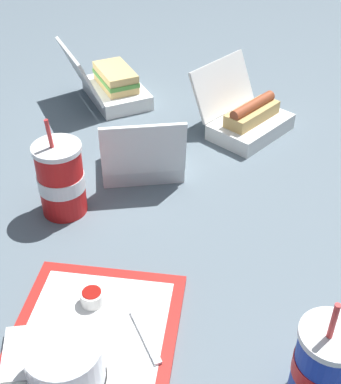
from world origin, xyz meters
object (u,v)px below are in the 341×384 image
at_px(clamshell_sandwich_center, 112,86).
at_px(soda_cup_left, 61,179).
at_px(food_tray, 87,357).
at_px(clamshell_hotdog_right, 247,118).
at_px(ketchup_cup, 92,297).
at_px(plastic_fork, 145,336).
at_px(clamshell_hotdog_corner, 142,157).
at_px(soda_cup_right, 325,366).
at_px(cake_container, 65,364).

height_order(clamshell_sandwich_center, soda_cup_left, soda_cup_left).
distance_m(food_tray, clamshell_sandwich_center, 0.86).
bearing_deg(clamshell_hotdog_right, ketchup_cup, -17.73).
bearing_deg(plastic_fork, clamshell_hotdog_right, 137.08).
bearing_deg(clamshell_hotdog_corner, soda_cup_right, 37.20).
bearing_deg(ketchup_cup, clamshell_hotdog_right, 162.27).
bearing_deg(clamshell_sandwich_center, food_tray, 13.65).
bearing_deg(clamshell_hotdog_corner, cake_container, 2.56).
bearing_deg(soda_cup_right, clamshell_hotdog_right, -167.37).
height_order(cake_container, plastic_fork, cake_container).
relative_size(food_tray, clamshell_hotdog_corner, 1.77).
bearing_deg(food_tray, soda_cup_left, -154.66).
height_order(food_tray, soda_cup_left, soda_cup_left).
xyz_separation_m(clamshell_sandwich_center, soda_cup_right, (0.83, 0.54, 0.03)).
xyz_separation_m(clamshell_sandwich_center, soda_cup_left, (0.50, 0.04, 0.03)).
bearing_deg(clamshell_hotdog_right, soda_cup_left, -40.99).
xyz_separation_m(clamshell_hotdog_corner, clamshell_sandwich_center, (-0.33, -0.17, 0.00)).
bearing_deg(food_tray, ketchup_cup, -167.08).
bearing_deg(food_tray, plastic_fork, 121.60).
bearing_deg(soda_cup_right, cake_container, -81.92).
xyz_separation_m(food_tray, clamshell_sandwich_center, (-0.84, -0.20, 0.04)).
relative_size(food_tray, soda_cup_left, 1.78).
distance_m(cake_container, soda_cup_left, 0.41).
height_order(cake_container, clamshell_hotdog_right, clamshell_hotdog_right).
bearing_deg(clamshell_sandwich_center, plastic_fork, 19.75).
height_order(clamshell_hotdog_right, soda_cup_left, soda_cup_left).
bearing_deg(clamshell_sandwich_center, clamshell_hotdog_corner, 26.59).
xyz_separation_m(plastic_fork, clamshell_sandwich_center, (-0.79, -0.28, 0.03)).
bearing_deg(ketchup_cup, soda_cup_right, 75.43).
height_order(clamshell_hotdog_corner, soda_cup_right, soda_cup_right).
bearing_deg(cake_container, plastic_fork, 135.10).
distance_m(clamshell_hotdog_right, clamshell_sandwich_center, 0.40).
xyz_separation_m(cake_container, clamshell_hotdog_right, (-0.78, 0.19, -0.01)).
distance_m(plastic_fork, soda_cup_left, 0.38).
distance_m(cake_container, clamshell_hotdog_right, 0.80).
xyz_separation_m(plastic_fork, clamshell_hotdog_corner, (-0.46, -0.12, 0.02)).
bearing_deg(clamshell_hotdog_right, clamshell_hotdog_corner, -43.68).
relative_size(ketchup_cup, clamshell_hotdog_corner, 0.18).
relative_size(ketchup_cup, soda_cup_right, 0.20).
xyz_separation_m(food_tray, cake_container, (0.04, -0.01, 0.04)).
bearing_deg(clamshell_hotdog_corner, clamshell_sandwich_center, -153.41).
relative_size(cake_container, clamshell_sandwich_center, 0.40).
distance_m(clamshell_hotdog_right, soda_cup_right, 0.74).
height_order(plastic_fork, clamshell_hotdog_right, clamshell_hotdog_right).
bearing_deg(clamshell_hotdog_corner, clamshell_hotdog_right, 136.32).
xyz_separation_m(food_tray, clamshell_hotdog_right, (-0.73, 0.18, 0.03)).
distance_m(food_tray, clamshell_hotdog_corner, 0.51).
bearing_deg(cake_container, food_tray, 163.33).
bearing_deg(clamshell_hotdog_corner, plastic_fork, 14.39).
distance_m(clamshell_hotdog_right, soda_cup_left, 0.52).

